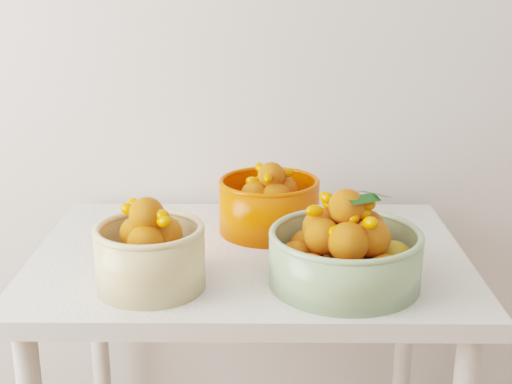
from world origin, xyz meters
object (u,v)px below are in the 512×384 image
Objects in this scene: bowl_cream at (150,253)px; bowl_orange at (269,204)px; bowl_green at (345,252)px; table at (249,289)px.

bowl_cream is 0.73× the size of bowl_orange.
bowl_green is (0.40, 0.02, -0.00)m from bowl_cream.
bowl_green is at bearing 2.75° from bowl_cream.
bowl_cream is at bearing -126.75° from bowl_orange.
bowl_orange is at bearing 71.19° from table.
table is at bearing -108.81° from bowl_orange.
table is 3.06× the size of bowl_orange.
bowl_cream is 0.61× the size of bowl_green.
bowl_green reaches higher than table.
table is 4.21× the size of bowl_cream.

